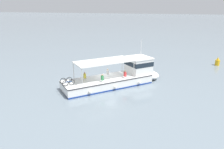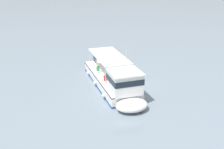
% 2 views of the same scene
% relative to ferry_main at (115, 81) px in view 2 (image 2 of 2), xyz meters
% --- Properties ---
extents(ground_plane, '(400.00, 400.00, 0.00)m').
position_rel_ferry_main_xyz_m(ground_plane, '(-0.12, -1.64, -1.02)').
color(ground_plane, gray).
extents(ferry_main, '(10.92, 11.41, 5.32)m').
position_rel_ferry_main_xyz_m(ferry_main, '(0.00, 0.00, 0.00)').
color(ferry_main, white).
rests_on(ferry_main, ground).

